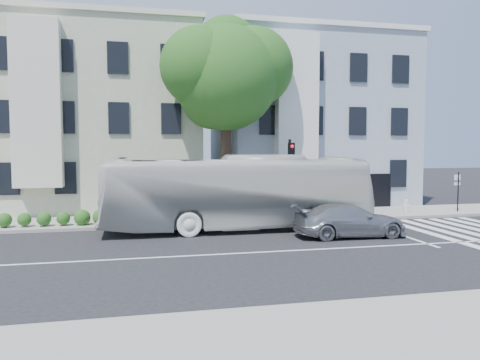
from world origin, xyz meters
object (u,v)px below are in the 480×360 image
object	(u,v)px
fire_hydrant	(406,205)
bus	(237,192)
sedan	(350,220)
traffic_signal	(290,169)

from	to	relation	value
fire_hydrant	bus	bearing A→B (deg)	-165.64
sedan	traffic_signal	world-z (taller)	traffic_signal
bus	sedan	xyz separation A→B (m)	(4.33, -2.74, -1.04)
bus	traffic_signal	xyz separation A→B (m)	(2.95, 1.12, 0.99)
traffic_signal	fire_hydrant	distance (m)	7.96
traffic_signal	fire_hydrant	xyz separation A→B (m)	(7.48, 1.55, -2.21)
sedan	traffic_signal	xyz separation A→B (m)	(-1.38, 3.85, 2.03)
sedan	traffic_signal	size ratio (longest dim) A/B	1.14
bus	traffic_signal	bearing A→B (deg)	-69.56
bus	fire_hydrant	distance (m)	10.83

